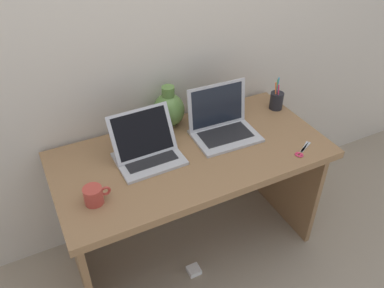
{
  "coord_description": "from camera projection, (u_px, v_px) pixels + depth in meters",
  "views": [
    {
      "loc": [
        -0.69,
        -1.38,
        1.92
      ],
      "look_at": [
        0.0,
        0.0,
        0.77
      ],
      "focal_mm": 36.74,
      "sensor_mm": 36.0,
      "label": 1
    }
  ],
  "objects": [
    {
      "name": "back_wall",
      "position": [
        158.0,
        33.0,
        1.93
      ],
      "size": [
        4.4,
        0.04,
        2.4
      ],
      "primitive_type": "cube",
      "color": "beige",
      "rests_on": "ground"
    },
    {
      "name": "laptop_right",
      "position": [
        221.0,
        122.0,
        2.05
      ],
      "size": [
        0.34,
        0.26,
        0.25
      ],
      "color": "#B2B2B7",
      "rests_on": "desk"
    },
    {
      "name": "scissors",
      "position": [
        301.0,
        152.0,
        1.95
      ],
      "size": [
        0.14,
        0.09,
        0.01
      ],
      "color": "#B7B7BC",
      "rests_on": "desk"
    },
    {
      "name": "desk",
      "position": [
        192.0,
        176.0,
        2.05
      ],
      "size": [
        1.37,
        0.67,
        0.72
      ],
      "color": "olive",
      "rests_on": "ground"
    },
    {
      "name": "pen_cup",
      "position": [
        276.0,
        100.0,
        2.25
      ],
      "size": [
        0.08,
        0.08,
        0.19
      ],
      "color": "black",
      "rests_on": "desk"
    },
    {
      "name": "laptop_left",
      "position": [
        146.0,
        147.0,
        1.89
      ],
      "size": [
        0.32,
        0.25,
        0.23
      ],
      "color": "#B2B2B7",
      "rests_on": "desk"
    },
    {
      "name": "power_brick",
      "position": [
        194.0,
        270.0,
        2.22
      ],
      "size": [
        0.07,
        0.07,
        0.03
      ],
      "primitive_type": "cube",
      "color": "white",
      "rests_on": "ground"
    },
    {
      "name": "green_vase",
      "position": [
        169.0,
        109.0,
        2.09
      ],
      "size": [
        0.17,
        0.17,
        0.23
      ],
      "color": "#5B843D",
      "rests_on": "desk"
    },
    {
      "name": "coffee_mug",
      "position": [
        94.0,
        195.0,
        1.65
      ],
      "size": [
        0.12,
        0.08,
        0.08
      ],
      "color": "#B23D33",
      "rests_on": "desk"
    },
    {
      "name": "ground_plane",
      "position": [
        192.0,
        245.0,
        2.38
      ],
      "size": [
        6.0,
        6.0,
        0.0
      ],
      "primitive_type": "plane",
      "color": "gray"
    }
  ]
}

